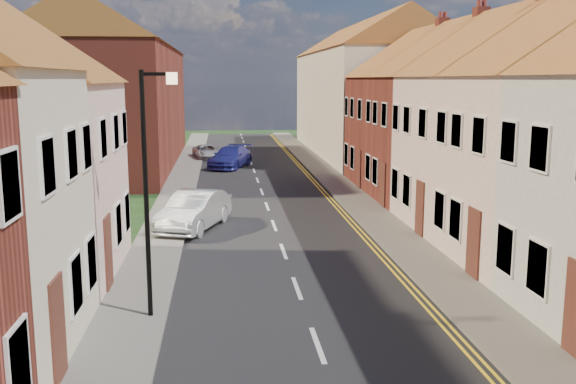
{
  "coord_description": "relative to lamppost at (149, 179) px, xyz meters",
  "views": [
    {
      "loc": [
        -2.06,
        4.56,
        5.9
      ],
      "look_at": [
        -0.0,
        24.45,
        2.38
      ],
      "focal_mm": 40.0,
      "sensor_mm": 36.0,
      "label": 1
    }
  ],
  "objects": [
    {
      "name": "road",
      "position": [
        3.81,
        10.0,
        -3.53
      ],
      "size": [
        7.0,
        90.0,
        0.02
      ],
      "primitive_type": "cube",
      "color": "black",
      "rests_on": "ground"
    },
    {
      "name": "pavement_left",
      "position": [
        -0.59,
        10.0,
        -3.48
      ],
      "size": [
        1.8,
        90.0,
        0.12
      ],
      "primitive_type": "cube",
      "color": "slate",
      "rests_on": "ground"
    },
    {
      "name": "pavement_right",
      "position": [
        8.21,
        10.0,
        -3.48
      ],
      "size": [
        1.8,
        90.0,
        0.12
      ],
      "primitive_type": "cube",
      "color": "slate",
      "rests_on": "ground"
    },
    {
      "name": "cottage_r_pink",
      "position": [
        13.11,
        8.9,
        0.94
      ],
      "size": [
        8.3,
        6.0,
        9.0
      ],
      "color": "#FFD7C9",
      "rests_on": "ground"
    },
    {
      "name": "cottage_r_white_far",
      "position": [
        13.11,
        14.3,
        0.94
      ],
      "size": [
        8.3,
        5.2,
        9.0
      ],
      "color": "maroon",
      "rests_on": "ground"
    },
    {
      "name": "cottage_r_cream_far",
      "position": [
        13.11,
        19.7,
        0.94
      ],
      "size": [
        8.3,
        6.0,
        9.0
      ],
      "color": "maroon",
      "rests_on": "ground"
    },
    {
      "name": "block_right_far",
      "position": [
        13.11,
        35.0,
        1.76
      ],
      "size": [
        8.3,
        24.2,
        10.5
      ],
      "color": "beige",
      "rests_on": "ground"
    },
    {
      "name": "block_left_far",
      "position": [
        -5.49,
        30.0,
        1.76
      ],
      "size": [
        8.3,
        24.2,
        10.5
      ],
      "color": "maroon",
      "rests_on": "ground"
    },
    {
      "name": "lamppost",
      "position": [
        0.0,
        0.0,
        0.0
      ],
      "size": [
        0.88,
        0.15,
        6.0
      ],
      "color": "black",
      "rests_on": "pavement_left"
    },
    {
      "name": "car_mid",
      "position": [
        0.61,
        9.74,
        -2.78
      ],
      "size": [
        3.06,
        4.86,
        1.51
      ],
      "primitive_type": "imported",
      "rotation": [
        0.0,
        0.0,
        -0.34
      ],
      "color": "silver",
      "rests_on": "ground"
    },
    {
      "name": "car_far",
      "position": [
        2.31,
        27.77,
        -2.82
      ],
      "size": [
        3.48,
        5.31,
        1.43
      ],
      "primitive_type": "imported",
      "rotation": [
        0.0,
        0.0,
        -0.33
      ],
      "color": "navy",
      "rests_on": "ground"
    },
    {
      "name": "car_distant",
      "position": [
        0.61,
        32.82,
        -3.01
      ],
      "size": [
        2.45,
        4.07,
        1.06
      ],
      "primitive_type": "imported",
      "rotation": [
        0.0,
        0.0,
        0.19
      ],
      "color": "silver",
      "rests_on": "ground"
    }
  ]
}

